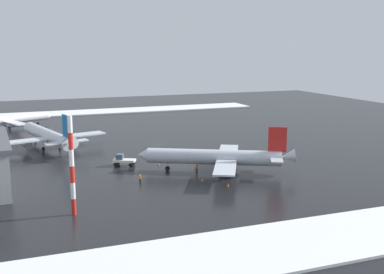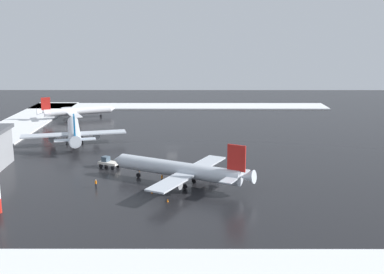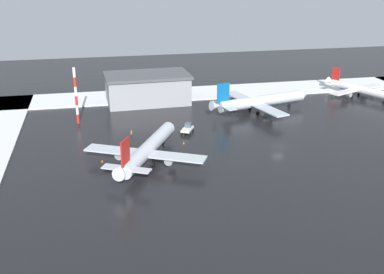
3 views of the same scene
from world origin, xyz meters
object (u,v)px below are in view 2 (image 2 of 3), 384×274
pushback_tug (108,162)px  traffic_cone_near_nose (168,200)px  traffic_cone_wingtip_side (139,170)px  ground_crew_near_tug (162,178)px  traffic_cone_mid_line (152,192)px  airplane_parked_portside (76,111)px  ground_crew_by_nose_gear (96,183)px  airplane_far_rear (74,131)px  airplane_distant_tail (181,170)px

pushback_tug → traffic_cone_near_nose: size_ratio=9.27×
pushback_tug → traffic_cone_wingtip_side: bearing=-171.4°
ground_crew_near_tug → traffic_cone_wingtip_side: bearing=74.4°
traffic_cone_near_nose → traffic_cone_mid_line: (-4.56, -3.21, 0.00)m
airplane_parked_portside → ground_crew_near_tug: bearing=-88.2°
ground_crew_by_nose_gear → traffic_cone_wingtip_side: 13.65m
airplane_far_rear → traffic_cone_mid_line: (40.51, 24.25, -2.95)m
airplane_parked_portside → pushback_tug: airplane_parked_portside is taller
airplane_far_rear → traffic_cone_near_nose: bearing=-163.6°
pushback_tug → ground_crew_by_nose_gear: pushback_tug is taller
airplane_distant_tail → traffic_cone_near_nose: (9.63, -2.15, -2.83)m
airplane_far_rear → traffic_cone_mid_line: airplane_far_rear is taller
airplane_far_rear → ground_crew_near_tug: bearing=-157.8°
airplane_distant_tail → airplane_parked_portside: airplane_distant_tail is taller
ground_crew_by_nose_gear → ground_crew_near_tug: 13.01m
pushback_tug → traffic_cone_wingtip_side: (2.36, 7.12, -1.01)m
traffic_cone_mid_line → ground_crew_by_nose_gear: bearing=-105.2°
pushback_tug → airplane_far_rear: bearing=-33.7°
airplane_distant_tail → airplane_parked_portside: (-71.37, -37.66, -0.49)m
ground_crew_by_nose_gear → traffic_cone_near_nose: bearing=53.6°
ground_crew_by_nose_gear → traffic_cone_wingtip_side: size_ratio=3.11×
ground_crew_by_nose_gear → traffic_cone_wingtip_side: bearing=139.9°
pushback_tug → traffic_cone_mid_line: 20.28m
ground_crew_near_tug → traffic_cone_mid_line: ground_crew_near_tug is taller
airplane_distant_tail → ground_crew_near_tug: bearing=7.7°
airplane_far_rear → pushback_tug: bearing=-165.6°
traffic_cone_near_nose → traffic_cone_mid_line: 5.57m
ground_crew_near_tug → traffic_cone_near_nose: 11.18m
airplane_parked_portside → traffic_cone_mid_line: airplane_parked_portside is taller
traffic_cone_near_nose → traffic_cone_wingtip_side: (-19.17, -7.13, 0.00)m
airplane_distant_tail → pushback_tug: (-11.90, -16.40, -1.82)m
traffic_cone_near_nose → traffic_cone_wingtip_side: size_ratio=1.00×
pushback_tug → traffic_cone_mid_line: pushback_tug is taller
airplane_parked_portside → ground_crew_near_tug: (69.98, 33.78, -1.64)m
airplane_distant_tail → ground_crew_by_nose_gear: size_ratio=17.11×
airplane_parked_portside → traffic_cone_mid_line: 83.02m
airplane_far_rear → traffic_cone_near_nose: airplane_far_rear is taller
traffic_cone_near_nose → airplane_far_rear: bearing=-148.6°
airplane_parked_portside → airplane_far_rear: airplane_far_rear is taller
pushback_tug → traffic_cone_near_nose: bearing=150.5°
traffic_cone_near_nose → traffic_cone_wingtip_side: bearing=-159.6°
airplane_distant_tail → airplane_parked_portside: 80.70m
pushback_tug → airplane_distant_tail: bearing=171.0°
ground_crew_near_tug → traffic_cone_mid_line: size_ratio=3.11×
traffic_cone_wingtip_side → airplane_parked_portside: bearing=-155.3°
traffic_cone_near_nose → traffic_cone_wingtip_side: same height
ground_crew_near_tug → traffic_cone_near_nose: (11.02, 1.73, -0.70)m
ground_crew_by_nose_gear → ground_crew_near_tug: bearing=97.0°
airplane_parked_portside → pushback_tug: 63.17m
airplane_parked_portside → airplane_far_rear: (35.93, 8.05, 0.61)m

